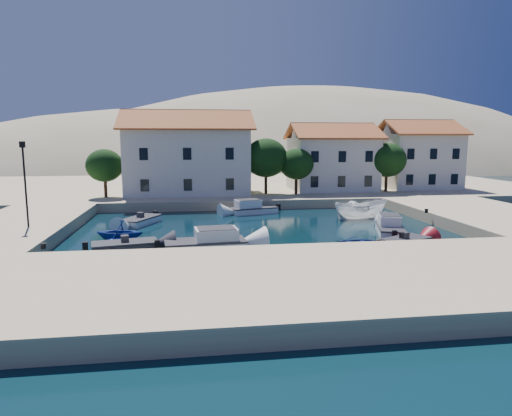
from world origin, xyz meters
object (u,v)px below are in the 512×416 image
(rowboat_south, at_px, (359,249))
(boat_east, at_px, (360,219))
(building_right, at_px, (418,153))
(cabin_cruiser_south, at_px, (205,242))
(building_left, at_px, (187,151))
(building_mid, at_px, (332,156))
(lamppost, at_px, (25,176))
(cabin_cruiser_east, at_px, (390,228))

(rowboat_south, xyz_separation_m, boat_east, (4.34, 11.04, 0.00))
(building_right, bearing_deg, cabin_cruiser_south, -137.31)
(building_left, height_order, cabin_cruiser_south, building_left)
(building_right, bearing_deg, boat_east, -129.91)
(building_mid, xyz_separation_m, lamppost, (-29.50, -21.00, -0.47))
(cabin_cruiser_south, bearing_deg, building_right, 37.44)
(building_right, height_order, cabin_cruiser_south, building_right)
(rowboat_south, distance_m, boat_east, 11.87)
(lamppost, relative_size, boat_east, 1.21)
(building_mid, distance_m, rowboat_south, 28.11)
(cabin_cruiser_south, distance_m, cabin_cruiser_east, 14.88)
(cabin_cruiser_south, distance_m, rowboat_south, 10.43)
(building_left, relative_size, cabin_cruiser_east, 2.93)
(building_left, bearing_deg, lamppost, -119.90)
(cabin_cruiser_south, xyz_separation_m, cabin_cruiser_east, (14.56, 3.05, -0.00))
(building_right, bearing_deg, building_left, -176.19)
(lamppost, distance_m, boat_east, 28.32)
(building_right, xyz_separation_m, rowboat_south, (-18.41, -27.86, -5.47))
(lamppost, bearing_deg, cabin_cruiser_south, -19.47)
(cabin_cruiser_south, bearing_deg, building_left, 87.69)
(building_left, xyz_separation_m, rowboat_south, (11.59, -25.86, -5.94))
(boat_east, bearing_deg, building_right, -44.04)
(building_mid, bearing_deg, lamppost, -144.55)
(lamppost, height_order, boat_east, lamppost)
(rowboat_south, bearing_deg, building_left, 12.30)
(building_left, relative_size, boat_east, 2.86)
(rowboat_south, bearing_deg, cabin_cruiser_east, -55.66)
(building_left, xyz_separation_m, building_right, (30.00, 2.00, -0.46))
(building_right, height_order, lamppost, building_right)
(lamppost, bearing_deg, cabin_cruiser_east, -3.05)
(building_mid, xyz_separation_m, building_right, (12.00, 1.00, 0.25))
(cabin_cruiser_east, xyz_separation_m, boat_east, (0.11, 6.64, -0.48))
(cabin_cruiser_east, height_order, boat_east, cabin_cruiser_east)
(building_mid, bearing_deg, building_left, -176.82)
(cabin_cruiser_south, relative_size, rowboat_south, 1.30)
(building_left, bearing_deg, building_right, 3.81)
(building_left, height_order, rowboat_south, building_left)
(boat_east, bearing_deg, building_mid, -11.58)
(cabin_cruiser_east, bearing_deg, building_right, -13.50)
(building_left, xyz_separation_m, cabin_cruiser_east, (15.82, -21.46, -5.46))
(building_mid, xyz_separation_m, rowboat_south, (-6.41, -26.86, -5.22))
(cabin_cruiser_east, bearing_deg, cabin_cruiser_south, 119.50)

